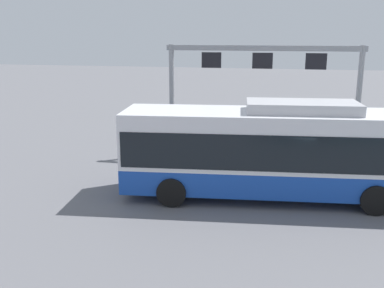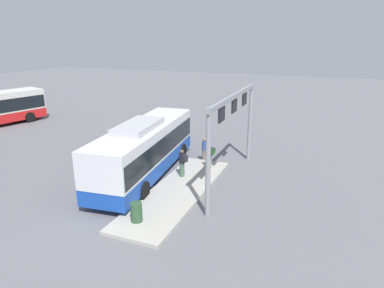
{
  "view_description": "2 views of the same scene",
  "coord_description": "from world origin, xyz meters",
  "views": [
    {
      "loc": [
        -0.32,
        15.23,
        5.7
      ],
      "look_at": [
        3.18,
        -0.84,
        1.6
      ],
      "focal_mm": 41.72,
      "sensor_mm": 36.0,
      "label": 1
    },
    {
      "loc": [
        -16.82,
        -9.84,
        8.09
      ],
      "look_at": [
        2.73,
        -1.91,
        1.4
      ],
      "focal_mm": 31.77,
      "sensor_mm": 36.0,
      "label": 2
    }
  ],
  "objects": [
    {
      "name": "person_waiting_mid",
      "position": [
        0.24,
        -2.31,
        1.05
      ],
      "size": [
        0.45,
        0.59,
        1.67
      ],
      "rotation": [
        0.0,
        0.0,
        1.27
      ],
      "color": "#476B4C",
      "rests_on": "platform_curb"
    },
    {
      "name": "person_boarding",
      "position": [
        3.49,
        -2.53,
        0.89
      ],
      "size": [
        0.43,
        0.58,
        1.67
      ],
      "rotation": [
        0.0,
        0.0,
        1.82
      ],
      "color": "slate",
      "rests_on": "ground"
    },
    {
      "name": "ground_plane",
      "position": [
        0.0,
        0.0,
        0.0
      ],
      "size": [
        120.0,
        120.0,
        0.0
      ],
      "primitive_type": "plane",
      "color": "slate"
    },
    {
      "name": "platform_curb",
      "position": [
        -1.58,
        -2.82,
        0.08
      ],
      "size": [
        10.0,
        2.8,
        0.16
      ],
      "primitive_type": "cube",
      "color": "#B2ADA3",
      "rests_on": "ground"
    },
    {
      "name": "bus_main",
      "position": [
        -0.01,
        -0.0,
        1.81
      ],
      "size": [
        10.84,
        3.63,
        3.46
      ],
      "rotation": [
        0.0,
        0.0,
        0.11
      ],
      "color": "#1947AD",
      "rests_on": "ground"
    },
    {
      "name": "person_waiting_near",
      "position": [
        2.05,
        -3.39,
        1.05
      ],
      "size": [
        0.38,
        0.56,
        1.67
      ],
      "rotation": [
        0.0,
        0.0,
        1.44
      ],
      "color": "gray",
      "rests_on": "platform_curb"
    },
    {
      "name": "platform_sign_gantry",
      "position": [
        0.89,
        -5.13,
        3.73
      ],
      "size": [
        8.8,
        0.24,
        5.2
      ],
      "color": "gray",
      "rests_on": "ground"
    }
  ]
}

